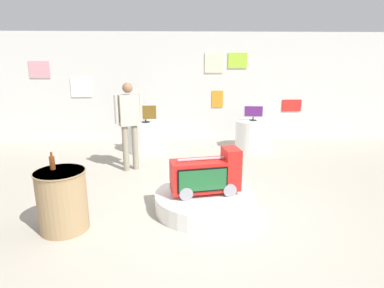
% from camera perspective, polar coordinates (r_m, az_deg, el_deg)
% --- Properties ---
extents(ground_plane, '(30.00, 30.00, 0.00)m').
position_cam_1_polar(ground_plane, '(4.86, 1.76, -12.41)').
color(ground_plane, '#A8A091').
extents(back_wall_display, '(11.43, 0.13, 2.88)m').
position_cam_1_polar(back_wall_display, '(8.93, -0.42, 9.90)').
color(back_wall_display, silver).
rests_on(back_wall_display, ground).
extents(main_display_pedestal, '(1.50, 1.50, 0.27)m').
position_cam_1_polar(main_display_pedestal, '(4.97, 2.28, -10.04)').
color(main_display_pedestal, white).
rests_on(main_display_pedestal, ground).
extents(novelty_firetruck_tv, '(1.06, 0.55, 0.67)m').
position_cam_1_polar(novelty_firetruck_tv, '(4.81, 2.58, -5.59)').
color(novelty_firetruck_tv, gray).
rests_on(novelty_firetruck_tv, main_display_pedestal).
extents(display_pedestal_left_rear, '(0.90, 0.90, 0.71)m').
position_cam_1_polar(display_pedestal_left_rear, '(7.99, -8.04, 1.26)').
color(display_pedestal_left_rear, white).
rests_on(display_pedestal_left_rear, ground).
extents(tv_on_left_rear, '(0.57, 0.19, 0.43)m').
position_cam_1_polar(tv_on_left_rear, '(7.87, -8.20, 5.41)').
color(tv_on_left_rear, black).
rests_on(tv_on_left_rear, display_pedestal_left_rear).
extents(display_pedestal_center_rear, '(0.85, 0.85, 0.71)m').
position_cam_1_polar(display_pedestal_center_rear, '(8.29, 10.53, 1.65)').
color(display_pedestal_center_rear, white).
rests_on(display_pedestal_center_rear, ground).
extents(tv_on_center_rear, '(0.47, 0.18, 0.37)m').
position_cam_1_polar(tv_on_center_rear, '(8.18, 10.73, 5.52)').
color(tv_on_center_rear, black).
rests_on(tv_on_center_rear, display_pedestal_center_rear).
extents(side_table_round, '(0.66, 0.66, 0.82)m').
position_cam_1_polar(side_table_round, '(4.65, -21.78, -9.12)').
color(side_table_round, '#9E7F56').
rests_on(side_table_round, ground).
extents(bottle_on_side_table, '(0.07, 0.07, 0.23)m').
position_cam_1_polar(bottle_on_side_table, '(4.59, -23.34, -2.98)').
color(bottle_on_side_table, brown).
rests_on(bottle_on_side_table, side_table_round).
extents(shopper_browsing_near_truck, '(0.51, 0.34, 1.76)m').
position_cam_1_polar(shopper_browsing_near_truck, '(6.54, -11.00, 4.19)').
color(shopper_browsing_near_truck, gray).
rests_on(shopper_browsing_near_truck, ground).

